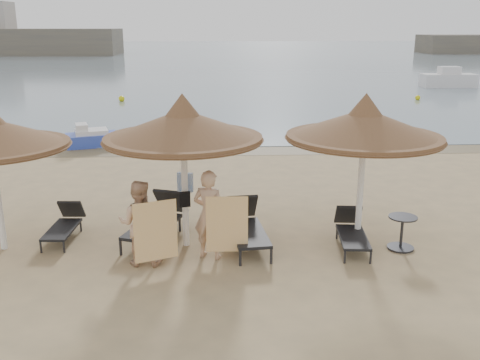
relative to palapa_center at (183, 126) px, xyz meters
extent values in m
plane|color=tan|center=(0.25, -0.50, -2.58)|extent=(160.00, 160.00, 0.00)
cube|color=slate|center=(0.25, 79.50, -2.57)|extent=(200.00, 140.00, 0.03)
cube|color=brown|center=(0.25, 8.90, -2.58)|extent=(200.00, 1.60, 0.01)
cube|color=silver|center=(18.25, 29.50, -2.08)|extent=(4.00, 1.60, 1.00)
cube|color=silver|center=(18.25, 29.50, -1.33)|extent=(1.50, 1.00, 0.60)
cylinder|color=white|center=(0.00, 0.00, -1.40)|extent=(0.14, 0.14, 2.37)
cone|color=brown|center=(0.00, 0.00, 0.03)|extent=(3.27, 3.27, 0.62)
cone|color=brown|center=(0.00, 0.00, 0.41)|extent=(0.79, 0.79, 0.51)
cylinder|color=brown|center=(0.00, 0.00, -0.26)|extent=(3.21, 3.21, 0.11)
cylinder|color=white|center=(3.71, 0.01, -1.40)|extent=(0.13, 0.13, 2.36)
cone|color=brown|center=(3.71, 0.01, 0.02)|extent=(3.26, 3.26, 0.62)
cone|color=brown|center=(3.71, 0.01, 0.39)|extent=(0.79, 0.79, 0.51)
cylinder|color=brown|center=(3.71, 0.01, -0.27)|extent=(3.19, 3.19, 0.11)
cylinder|color=#29292E|center=(-2.99, -0.28, -2.46)|extent=(0.04, 0.04, 0.24)
cylinder|color=#29292E|center=(-2.51, -0.31, -2.46)|extent=(0.04, 0.04, 0.24)
cylinder|color=#29292E|center=(-2.93, 0.91, -2.46)|extent=(0.04, 0.04, 0.24)
cylinder|color=#29292E|center=(-2.45, 0.89, -2.46)|extent=(0.04, 0.04, 0.24)
cube|color=black|center=(-2.72, 0.35, -2.32)|extent=(0.59, 1.31, 0.05)
cube|color=black|center=(-2.68, 1.10, -2.11)|extent=(0.55, 0.39, 0.49)
cylinder|color=#29292E|center=(-1.32, -0.47, -2.43)|extent=(0.06, 0.06, 0.32)
cylinder|color=#29292E|center=(-0.72, -0.69, -2.43)|extent=(0.06, 0.06, 0.32)
cylinder|color=#29292E|center=(-0.79, 1.01, -2.43)|extent=(0.06, 0.06, 0.32)
cylinder|color=#29292E|center=(-0.19, 0.80, -2.43)|extent=(0.06, 0.06, 0.32)
cube|color=black|center=(-0.73, 0.22, -2.23)|extent=(1.23, 1.83, 0.07)
cube|color=black|center=(-0.40, 1.15, -1.96)|extent=(0.82, 0.68, 0.64)
cylinder|color=#29292E|center=(1.11, -1.09, -2.43)|extent=(0.06, 0.06, 0.31)
cylinder|color=#29292E|center=(1.72, -1.02, -2.43)|extent=(0.06, 0.06, 0.31)
cylinder|color=#29292E|center=(0.93, 0.45, -2.43)|extent=(0.06, 0.06, 0.31)
cylinder|color=#29292E|center=(1.55, 0.52, -2.43)|extent=(0.06, 0.06, 0.31)
cube|color=black|center=(1.32, -0.23, -2.24)|extent=(0.87, 1.72, 0.07)
cube|color=black|center=(1.21, 0.74, -1.98)|extent=(0.73, 0.54, 0.63)
cylinder|color=#29292E|center=(3.18, -1.06, -2.46)|extent=(0.05, 0.05, 0.25)
cylinder|color=#29292E|center=(3.68, -1.11, -2.46)|extent=(0.05, 0.05, 0.25)
cylinder|color=#29292E|center=(3.30, 0.20, -2.46)|extent=(0.05, 0.05, 0.25)
cylinder|color=#29292E|center=(3.80, 0.15, -2.46)|extent=(0.05, 0.05, 0.25)
cube|color=black|center=(3.50, -0.41, -2.30)|extent=(0.69, 1.41, 0.05)
cube|color=black|center=(3.57, 0.39, -2.09)|extent=(0.60, 0.43, 0.51)
cylinder|color=#29292E|center=(4.53, -0.39, -2.56)|extent=(0.55, 0.55, 0.04)
cylinder|color=#29292E|center=(4.53, -0.39, -2.23)|extent=(0.06, 0.06, 0.67)
cylinder|color=#29292E|center=(4.53, -0.39, -1.88)|extent=(0.59, 0.59, 0.03)
imported|color=tan|center=(-0.84, -0.88, -1.59)|extent=(0.95, 0.65, 1.98)
imported|color=tan|center=(0.51, -0.64, -1.52)|extent=(1.14, 0.96, 2.12)
cube|color=orange|center=(-0.49, -1.23, -1.77)|extent=(0.79, 0.33, 1.18)
cube|color=orange|center=(0.86, -0.89, -1.79)|extent=(0.82, 0.04, 1.15)
cube|color=white|center=(0.00, 0.18, -1.23)|extent=(0.34, 0.21, 0.41)
cube|color=black|center=(0.00, -0.16, -1.50)|extent=(0.24, 0.13, 0.32)
cube|color=blue|center=(-4.19, 10.00, -2.34)|extent=(2.17, 1.66, 0.48)
cube|color=silver|center=(-4.19, 10.00, -2.04)|extent=(1.45, 1.28, 0.22)
cube|color=silver|center=(-4.52, 9.89, -1.84)|extent=(0.65, 0.88, 0.30)
sphere|color=yellow|center=(-5.15, 22.60, -2.40)|extent=(0.37, 0.37, 0.37)
sphere|color=yellow|center=(13.32, 22.41, -2.42)|extent=(0.32, 0.32, 0.32)
camera|label=1|loc=(0.68, -10.67, 1.95)|focal=40.00mm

